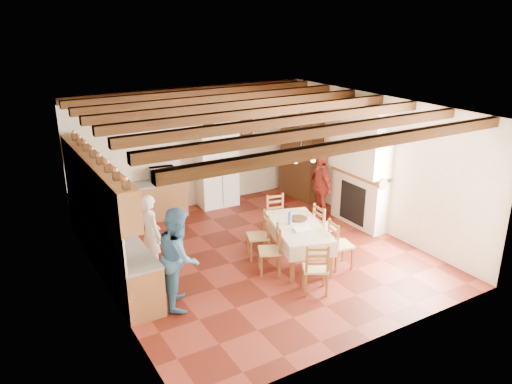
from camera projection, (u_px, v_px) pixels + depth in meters
floor at (259, 255)px, 10.12m from camera, size 6.00×6.50×0.02m
ceiling at (260, 107)px, 9.09m from camera, size 6.00×6.50×0.02m
wall_back at (191, 148)px, 12.24m from camera, size 6.00×0.02×3.00m
wall_front at (380, 251)px, 6.97m from camera, size 6.00×0.02×3.00m
wall_left at (102, 216)px, 8.16m from camera, size 0.02×6.50×3.00m
wall_right at (376, 163)px, 11.05m from camera, size 0.02×6.50×3.00m
ceiling_beams at (260, 113)px, 9.13m from camera, size 6.00×6.30×0.16m
lower_cabinets_left at (110, 246)px, 9.52m from camera, size 0.60×4.30×0.86m
lower_cabinets_back at (137, 204)px, 11.61m from camera, size 2.30×0.60×0.86m
countertop_left at (108, 225)px, 9.37m from camera, size 0.62×4.30×0.04m
countertop_back at (136, 186)px, 11.46m from camera, size 2.34×0.62×0.04m
backsplash_left at (90, 212)px, 9.12m from camera, size 0.03×4.30×0.60m
backsplash_back at (131, 169)px, 11.58m from camera, size 2.30×0.03×0.60m
upper_cabinets at (95, 177)px, 8.98m from camera, size 0.35×4.20×0.70m
fireplace at (359, 167)px, 11.11m from camera, size 0.56×1.60×2.80m
wall_picture at (246, 127)px, 12.84m from camera, size 0.34×0.03×0.42m
refrigerator at (215, 168)px, 12.53m from camera, size 1.00×0.84×1.92m
hutch at (302, 154)px, 12.99m from camera, size 0.66×1.34×2.34m
dining_table at (298, 229)px, 9.64m from camera, size 1.37×1.94×0.77m
chandelier at (301, 151)px, 9.11m from camera, size 0.47×0.47×0.03m
chair_left_near at (270, 250)px, 9.27m from camera, size 0.54×0.55×0.96m
chair_left_far at (258, 235)px, 9.87m from camera, size 0.52×0.53×0.96m
chair_right_near at (341, 244)px, 9.51m from camera, size 0.48×0.49×0.96m
chair_right_far at (325, 226)px, 10.29m from camera, size 0.42×0.44×0.96m
chair_end_near at (315, 267)px, 8.64m from camera, size 0.56×0.55×0.96m
chair_end_far at (278, 217)px, 10.73m from camera, size 0.48×0.46×0.96m
person_man at (151, 235)px, 9.18m from camera, size 0.46×0.62×1.57m
person_woman_blue at (179, 257)px, 8.17m from camera, size 0.93×1.02×1.72m
person_woman_red at (320, 186)px, 11.77m from camera, size 0.50×0.95×1.55m
microwave at (163, 174)px, 11.72m from camera, size 0.60×0.44×0.31m
fridge_vase at (209, 125)px, 12.08m from camera, size 0.33×0.33×0.31m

